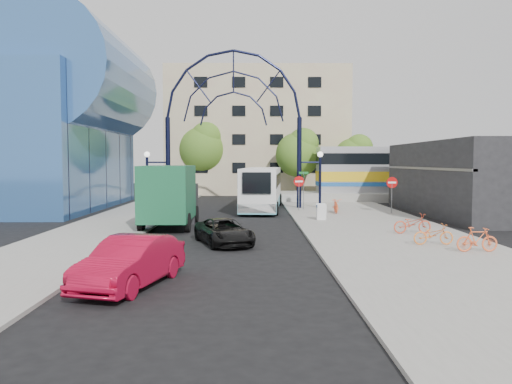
{
  "coord_description": "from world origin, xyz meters",
  "views": [
    {
      "loc": [
        1.41,
        -24.05,
        3.67
      ],
      "look_at": [
        1.64,
        6.0,
        1.82
      ],
      "focal_mm": 35.0,
      "sensor_mm": 36.0,
      "label": 1
    }
  ],
  "objects_px": {
    "sandwich_board": "(321,210)",
    "tree_north_c": "(355,156)",
    "tree_north_a": "(299,152)",
    "street_name_sign": "(304,182)",
    "bike_far_b": "(477,239)",
    "stop_sign": "(299,185)",
    "bike_near_b": "(335,206)",
    "bike_far_a": "(412,223)",
    "tree_north_b": "(203,147)",
    "black_suv": "(224,232)",
    "green_truck": "(171,196)",
    "bike_near_a": "(336,206)",
    "gateway_arch": "(234,97)",
    "red_sedan": "(131,262)",
    "train_car": "(453,170)",
    "bike_far_c": "(433,234)",
    "do_not_enter_sign": "(392,186)",
    "city_bus": "(262,188)"
  },
  "relations": [
    {
      "from": "green_truck",
      "to": "train_car",
      "type": "bearing_deg",
      "value": 37.68
    },
    {
      "from": "sandwich_board",
      "to": "bike_near_a",
      "type": "bearing_deg",
      "value": 69.6
    },
    {
      "from": "train_car",
      "to": "red_sedan",
      "type": "xyz_separation_m",
      "value": [
        -22.14,
        -31.62,
        -2.17
      ]
    },
    {
      "from": "gateway_arch",
      "to": "bike_far_a",
      "type": "relative_size",
      "value": 7.21
    },
    {
      "from": "bike_near_a",
      "to": "bike_near_b",
      "type": "distance_m",
      "value": 0.51
    },
    {
      "from": "street_name_sign",
      "to": "bike_far_b",
      "type": "xyz_separation_m",
      "value": [
        5.03,
        -17.34,
        -1.52
      ]
    },
    {
      "from": "green_truck",
      "to": "bike_near_a",
      "type": "height_order",
      "value": "green_truck"
    },
    {
      "from": "stop_sign",
      "to": "tree_north_a",
      "type": "bearing_deg",
      "value": 84.58
    },
    {
      "from": "tree_north_b",
      "to": "tree_north_c",
      "type": "distance_m",
      "value": 16.15
    },
    {
      "from": "green_truck",
      "to": "tree_north_b",
      "type": "bearing_deg",
      "value": 91.05
    },
    {
      "from": "green_truck",
      "to": "bike_far_c",
      "type": "bearing_deg",
      "value": -29.58
    },
    {
      "from": "street_name_sign",
      "to": "tree_north_a",
      "type": "height_order",
      "value": "tree_north_a"
    },
    {
      "from": "tree_north_a",
      "to": "red_sedan",
      "type": "height_order",
      "value": "tree_north_a"
    },
    {
      "from": "sandwich_board",
      "to": "bike_far_a",
      "type": "distance_m",
      "value": 6.79
    },
    {
      "from": "city_bus",
      "to": "black_suv",
      "type": "bearing_deg",
      "value": -92.44
    },
    {
      "from": "train_car",
      "to": "bike_near_b",
      "type": "distance_m",
      "value": 17.81
    },
    {
      "from": "gateway_arch",
      "to": "tree_north_c",
      "type": "bearing_deg",
      "value": 48.96
    },
    {
      "from": "tree_north_a",
      "to": "black_suv",
      "type": "height_order",
      "value": "tree_north_a"
    },
    {
      "from": "red_sedan",
      "to": "train_car",
      "type": "bearing_deg",
      "value": 69.91
    },
    {
      "from": "bike_near_b",
      "to": "bike_far_c",
      "type": "bearing_deg",
      "value": -75.53
    },
    {
      "from": "gateway_arch",
      "to": "stop_sign",
      "type": "xyz_separation_m",
      "value": [
        4.8,
        -2.0,
        -6.56
      ]
    },
    {
      "from": "street_name_sign",
      "to": "city_bus",
      "type": "distance_m",
      "value": 3.36
    },
    {
      "from": "bike_near_a",
      "to": "bike_near_b",
      "type": "bearing_deg",
      "value": -103.66
    },
    {
      "from": "green_truck",
      "to": "black_suv",
      "type": "height_order",
      "value": "green_truck"
    },
    {
      "from": "street_name_sign",
      "to": "bike_far_b",
      "type": "height_order",
      "value": "street_name_sign"
    },
    {
      "from": "tree_north_b",
      "to": "tree_north_a",
      "type": "bearing_deg",
      "value": -21.8
    },
    {
      "from": "street_name_sign",
      "to": "red_sedan",
      "type": "height_order",
      "value": "street_name_sign"
    },
    {
      "from": "bike_far_b",
      "to": "bike_far_a",
      "type": "bearing_deg",
      "value": 9.44
    },
    {
      "from": "stop_sign",
      "to": "train_car",
      "type": "bearing_deg",
      "value": 33.34
    },
    {
      "from": "red_sedan",
      "to": "black_suv",
      "type": "bearing_deg",
      "value": 87.7
    },
    {
      "from": "tree_north_a",
      "to": "black_suv",
      "type": "bearing_deg",
      "value": -101.97
    },
    {
      "from": "tree_north_a",
      "to": "tree_north_b",
      "type": "height_order",
      "value": "tree_north_b"
    },
    {
      "from": "bike_far_a",
      "to": "bike_far_c",
      "type": "relative_size",
      "value": 1.11
    },
    {
      "from": "sandwich_board",
      "to": "tree_north_a",
      "type": "bearing_deg",
      "value": 88.5
    },
    {
      "from": "red_sedan",
      "to": "street_name_sign",
      "type": "bearing_deg",
      "value": 86.63
    },
    {
      "from": "tree_north_b",
      "to": "black_suv",
      "type": "bearing_deg",
      "value": -82.82
    },
    {
      "from": "do_not_enter_sign",
      "to": "green_truck",
      "type": "bearing_deg",
      "value": -156.25
    },
    {
      "from": "green_truck",
      "to": "bike_far_b",
      "type": "height_order",
      "value": "green_truck"
    },
    {
      "from": "bike_near_b",
      "to": "bike_far_b",
      "type": "bearing_deg",
      "value": -72.34
    },
    {
      "from": "do_not_enter_sign",
      "to": "tree_north_c",
      "type": "distance_m",
      "value": 18.11
    },
    {
      "from": "street_name_sign",
      "to": "train_car",
      "type": "relative_size",
      "value": 0.11
    },
    {
      "from": "tree_north_b",
      "to": "bike_far_b",
      "type": "relative_size",
      "value": 4.9
    },
    {
      "from": "tree_north_b",
      "to": "red_sedan",
      "type": "distance_m",
      "value": 39.84
    },
    {
      "from": "stop_sign",
      "to": "bike_near_b",
      "type": "bearing_deg",
      "value": -41.87
    },
    {
      "from": "do_not_enter_sign",
      "to": "train_car",
      "type": "height_order",
      "value": "train_car"
    },
    {
      "from": "sandwich_board",
      "to": "tree_north_c",
      "type": "bearing_deg",
      "value": 73.45
    },
    {
      "from": "do_not_enter_sign",
      "to": "city_bus",
      "type": "distance_m",
      "value": 9.69
    },
    {
      "from": "do_not_enter_sign",
      "to": "bike_far_c",
      "type": "distance_m",
      "value": 13.26
    },
    {
      "from": "bike_far_a",
      "to": "bike_far_b",
      "type": "bearing_deg",
      "value": -175.05
    },
    {
      "from": "stop_sign",
      "to": "bike_near_b",
      "type": "height_order",
      "value": "stop_sign"
    }
  ]
}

